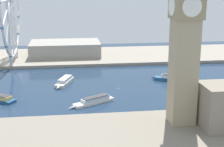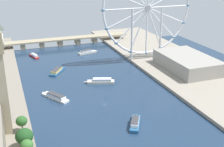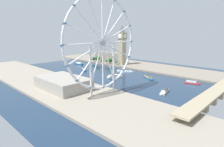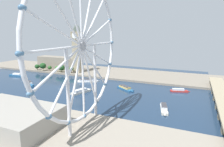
% 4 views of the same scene
% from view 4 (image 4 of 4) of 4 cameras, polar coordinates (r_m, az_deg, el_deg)
% --- Properties ---
extents(ground_plane, '(390.83, 390.83, 0.00)m').
position_cam_4_polar(ground_plane, '(277.76, -15.45, -3.85)').
color(ground_plane, '#1E334C').
extents(riverbank_left, '(90.00, 520.00, 3.00)m').
position_cam_4_polar(riverbank_left, '(367.28, -4.74, 0.66)').
color(riverbank_left, gray).
rests_on(riverbank_left, ground_plane).
extents(clock_tower, '(16.51, 16.51, 88.54)m').
position_cam_4_polar(clock_tower, '(350.97, -10.23, 7.84)').
color(clock_tower, tan).
rests_on(clock_tower, riverbank_left).
extents(parliament_block, '(22.00, 86.05, 24.34)m').
position_cam_4_polar(parliament_block, '(392.54, -15.51, 3.03)').
color(parliament_block, gray).
rests_on(parliament_block, riverbank_left).
extents(tree_row_embankment, '(14.07, 85.50, 14.85)m').
position_cam_4_polar(tree_row_embankment, '(373.19, -17.39, 1.84)').
color(tree_row_embankment, '#513823').
rests_on(tree_row_embankment, riverbank_left).
extents(ferris_wheel, '(114.88, 3.20, 118.25)m').
position_cam_4_polar(ferris_wheel, '(143.57, -8.87, 7.82)').
color(ferris_wheel, silver).
rests_on(ferris_wheel, riverbank_right).
extents(riverside_hall, '(46.13, 74.98, 14.94)m').
position_cam_4_polar(riverside_hall, '(171.36, -28.02, -11.29)').
color(riverside_hall, gray).
rests_on(riverside_hall, riverbank_right).
extents(river_bridge, '(202.83, 16.80, 10.15)m').
position_cam_4_polar(river_bridge, '(220.04, 30.24, -7.33)').
color(river_bridge, tan).
rests_on(river_bridge, ground_plane).
extents(tour_boat_0, '(21.31, 28.66, 4.74)m').
position_cam_4_polar(tour_boat_0, '(256.56, 3.94, -4.29)').
color(tour_boat_0, '#235684').
rests_on(tour_boat_0, ground_plane).
extents(tour_boat_1, '(9.54, 30.52, 5.15)m').
position_cam_4_polar(tour_boat_1, '(371.22, -26.40, -0.38)').
color(tour_boat_1, '#235684').
rests_on(tour_boat_1, ground_plane).
extents(tour_boat_2, '(31.70, 15.87, 5.07)m').
position_cam_4_polar(tour_boat_2, '(244.82, -9.11, -5.19)').
color(tour_boat_2, beige).
rests_on(tour_boat_2, ground_plane).
extents(tour_boat_3, '(10.63, 24.91, 4.33)m').
position_cam_4_polar(tour_boat_3, '(260.38, 19.17, -4.74)').
color(tour_boat_3, '#B22D28').
rests_on(tour_boat_3, ground_plane).
extents(tour_boat_4, '(17.71, 27.02, 5.67)m').
position_cam_4_polar(tour_boat_4, '(300.66, -23.21, -2.74)').
color(tour_boat_4, '#235684').
rests_on(tour_boat_4, ground_plane).
extents(tour_boat_5, '(21.54, 32.73, 4.78)m').
position_cam_4_polar(tour_boat_5, '(295.90, -7.26, -2.12)').
color(tour_boat_5, white).
rests_on(tour_boat_5, ground_plane).
extents(tour_boat_6, '(29.14, 11.20, 5.38)m').
position_cam_4_polar(tour_boat_6, '(196.36, 15.11, -9.89)').
color(tour_boat_6, beige).
rests_on(tour_boat_6, ground_plane).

